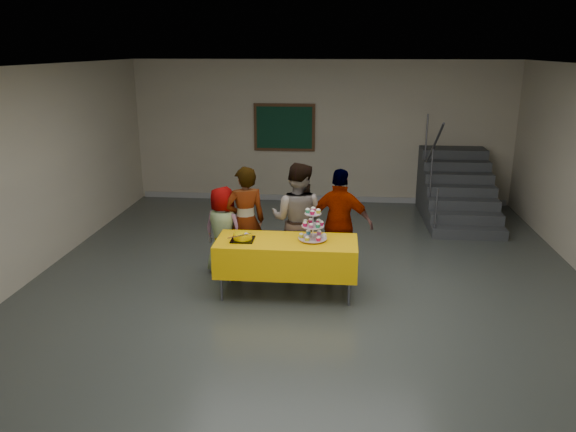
% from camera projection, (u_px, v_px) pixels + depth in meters
% --- Properties ---
extents(room_shell, '(10.00, 10.04, 3.02)m').
position_uv_depth(room_shell, '(308.00, 140.00, 6.95)').
color(room_shell, '#4C514C').
rests_on(room_shell, ground).
extents(bake_table, '(1.88, 0.78, 0.77)m').
position_uv_depth(bake_table, '(287.00, 256.00, 7.52)').
color(bake_table, '#595960').
rests_on(bake_table, ground).
extents(cupcake_stand, '(0.38, 0.38, 0.44)m').
position_uv_depth(cupcake_stand, '(313.00, 227.00, 7.41)').
color(cupcake_stand, silver).
rests_on(cupcake_stand, bake_table).
extents(bear_cake, '(0.32, 0.36, 0.12)m').
position_uv_depth(bear_cake, '(243.00, 236.00, 7.45)').
color(bear_cake, black).
rests_on(bear_cake, bake_table).
extents(schoolchild_a, '(0.76, 0.64, 1.32)m').
position_uv_depth(schoolchild_a, '(223.00, 231.00, 8.19)').
color(schoolchild_a, slate).
rests_on(schoolchild_a, ground).
extents(schoolchild_b, '(0.70, 0.58, 1.63)m').
position_uv_depth(schoolchild_b, '(245.00, 221.00, 8.13)').
color(schoolchild_b, slate).
rests_on(schoolchild_b, ground).
extents(schoolchild_c, '(0.94, 0.81, 1.68)m').
position_uv_depth(schoolchild_c, '(298.00, 220.00, 8.12)').
color(schoolchild_c, slate).
rests_on(schoolchild_c, ground).
extents(schoolchild_d, '(1.00, 0.56, 1.61)m').
position_uv_depth(schoolchild_d, '(340.00, 224.00, 8.03)').
color(schoolchild_d, slate).
rests_on(schoolchild_d, ground).
extents(staircase, '(1.30, 2.40, 2.04)m').
position_uv_depth(staircase, '(455.00, 192.00, 11.10)').
color(staircase, '#424447').
rests_on(staircase, ground).
extents(noticeboard, '(1.30, 0.05, 1.00)m').
position_uv_depth(noticeboard, '(284.00, 128.00, 11.89)').
color(noticeboard, '#472B16').
rests_on(noticeboard, ground).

